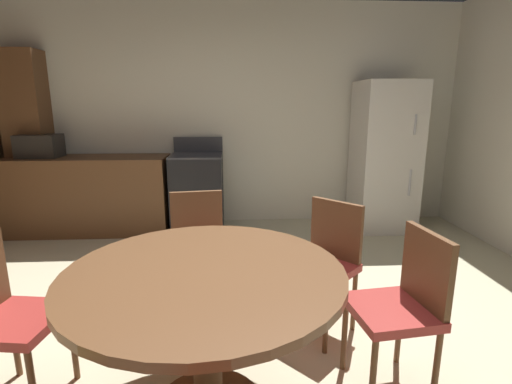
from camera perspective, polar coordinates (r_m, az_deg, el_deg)
name	(u,v)px	position (r m, az deg, el deg)	size (l,w,h in m)	color
ground_plane	(238,371)	(2.41, -2.68, -25.28)	(14.00, 14.00, 0.00)	beige
wall_back	(234,116)	(4.87, -3.30, 11.35)	(5.87, 0.12, 2.70)	silver
kitchen_counter	(90,195)	(4.89, -23.71, -0.37)	(1.83, 0.60, 0.90)	brown
pantry_column	(31,143)	(5.25, -30.84, 6.39)	(0.44, 0.36, 2.10)	brown
oven_range	(198,192)	(4.61, -8.77, 0.03)	(0.60, 0.60, 1.10)	black
refrigerator	(384,157)	(4.81, 18.77, 5.03)	(0.68, 0.68, 1.76)	silver
microwave	(40,146)	(5.01, -29.82, 6.03)	(0.44, 0.32, 0.26)	black
dining_table	(205,300)	(1.84, -7.63, -15.79)	(1.29, 1.29, 0.76)	brown
chair_west	(2,311)	(2.32, -33.94, -14.71)	(0.45, 0.45, 0.87)	brown
chair_northeast	(326,258)	(2.59, 10.45, -9.76)	(0.57, 0.57, 0.87)	brown
chair_north	(198,244)	(2.82, -8.71, -7.75)	(0.45, 0.45, 0.87)	brown
chair_east	(403,301)	(2.18, 21.34, -15.01)	(0.45, 0.45, 0.87)	brown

